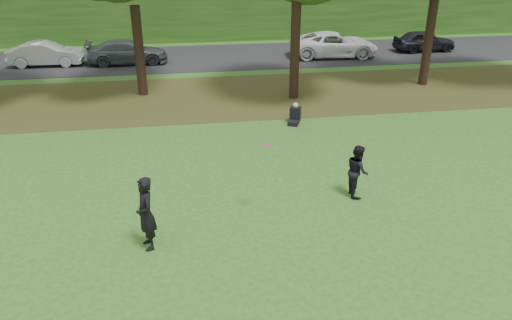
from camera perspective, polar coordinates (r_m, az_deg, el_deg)
The scene contains 9 objects.
ground at distance 12.10m, azimuth -1.63°, elevation -11.72°, with size 120.00×120.00×0.00m, color #2B5219.
leaf_litter at distance 23.79m, azimuth -5.59°, elevation 7.17°, with size 60.00×7.00×0.01m, color #423017.
street at distance 31.50m, azimuth -6.53°, elevation 11.56°, with size 70.00×7.00×0.02m, color black.
far_hedge at distance 36.96m, azimuth -7.19°, elevation 17.43°, with size 70.00×3.00×5.00m, color #1D4A15.
player_left at distance 12.43m, azimuth -12.48°, elevation -6.01°, with size 0.70×0.46×1.91m, color black.
player_right at distance 14.90m, azimuth 11.52°, elevation -1.19°, with size 0.77×0.60×1.58m, color black.
parked_cars at distance 30.62m, azimuth -5.75°, elevation 12.56°, with size 36.40×2.87×1.49m.
frisbee at distance 13.07m, azimuth 1.37°, elevation 1.81°, with size 0.29×0.31×0.17m.
seated_person at distance 20.43m, azimuth 4.46°, elevation 5.10°, with size 0.67×0.83×0.83m.
Camera 1 is at (-1.13, -9.64, 7.23)m, focal length 35.00 mm.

